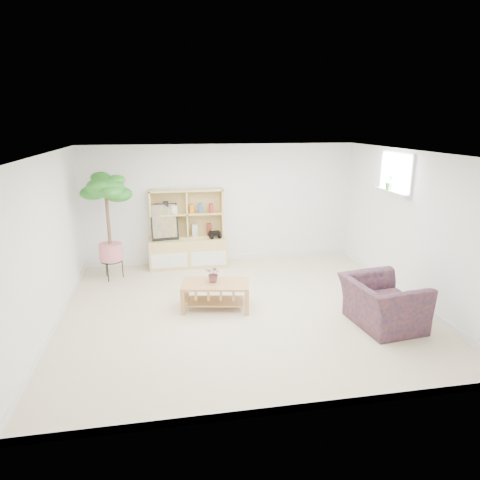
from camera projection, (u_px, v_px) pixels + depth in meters
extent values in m
cube|color=beige|center=(243.00, 309.00, 6.66)|extent=(5.50, 5.00, 0.01)
cube|color=silver|center=(243.00, 153.00, 6.02)|extent=(5.50, 5.00, 0.01)
cube|color=white|center=(221.00, 204.00, 8.71)|extent=(5.50, 0.01, 2.40)
cube|color=white|center=(292.00, 303.00, 3.97)|extent=(5.50, 0.01, 2.40)
cube|color=white|center=(47.00, 244.00, 5.88)|extent=(0.01, 5.00, 2.40)
cube|color=white|center=(413.00, 227.00, 6.81)|extent=(0.01, 5.00, 2.40)
cube|color=white|center=(392.00, 192.00, 7.23)|extent=(0.14, 1.00, 0.04)
imported|color=#1D5E1F|center=(214.00, 274.00, 6.61)|extent=(0.32, 0.31, 0.27)
imported|color=#111A3E|center=(383.00, 300.00, 6.05)|extent=(1.04, 1.16, 0.78)
imported|color=#1A6F26|center=(390.00, 182.00, 7.29)|extent=(0.17, 0.16, 0.26)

